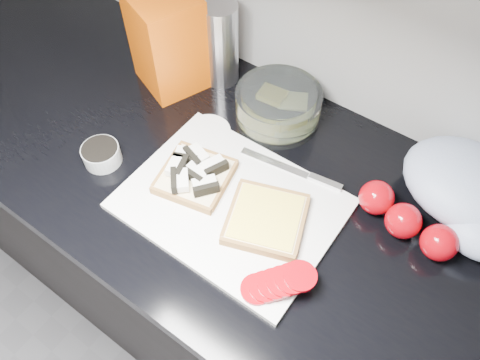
{
  "coord_description": "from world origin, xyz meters",
  "views": [
    {
      "loc": [
        0.32,
        0.74,
        1.66
      ],
      "look_at": [
        0.02,
        1.17,
        0.95
      ],
      "focal_mm": 35.0,
      "sensor_mm": 36.0,
      "label": 1
    }
  ],
  "objects_px": {
    "steel_canister": "(220,44)",
    "cutting_board": "(231,204)",
    "bread_bag": "(168,41)",
    "glass_bowl": "(278,106)"
  },
  "relations": [
    {
      "from": "glass_bowl",
      "to": "steel_canister",
      "type": "xyz_separation_m",
      "value": [
        -0.18,
        0.04,
        0.06
      ]
    },
    {
      "from": "steel_canister",
      "to": "bread_bag",
      "type": "bearing_deg",
      "value": -140.68
    },
    {
      "from": "bread_bag",
      "to": "steel_canister",
      "type": "height_order",
      "value": "bread_bag"
    },
    {
      "from": "bread_bag",
      "to": "steel_canister",
      "type": "relative_size",
      "value": 1.14
    },
    {
      "from": "steel_canister",
      "to": "cutting_board",
      "type": "bearing_deg",
      "value": -50.25
    },
    {
      "from": "glass_bowl",
      "to": "steel_canister",
      "type": "distance_m",
      "value": 0.19
    },
    {
      "from": "glass_bowl",
      "to": "bread_bag",
      "type": "height_order",
      "value": "bread_bag"
    },
    {
      "from": "cutting_board",
      "to": "steel_canister",
      "type": "xyz_separation_m",
      "value": [
        -0.23,
        0.28,
        0.09
      ]
    },
    {
      "from": "glass_bowl",
      "to": "steel_canister",
      "type": "height_order",
      "value": "steel_canister"
    },
    {
      "from": "bread_bag",
      "to": "steel_canister",
      "type": "bearing_deg",
      "value": 60.88
    }
  ]
}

